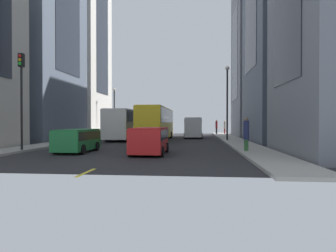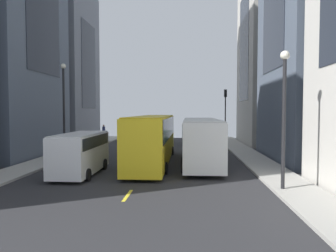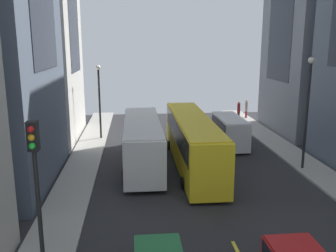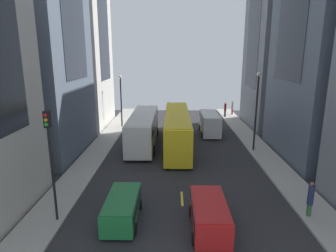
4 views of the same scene
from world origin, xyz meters
name	(u,v)px [view 2 (image 2 of 4)]	position (x,y,z in m)	size (l,w,h in m)	color
ground_plane	(153,160)	(0.00, 0.00, 0.00)	(42.81, 42.81, 0.00)	#28282B
sidewalk_west	(256,160)	(-8.18, 0.00, 0.07)	(2.45, 44.00, 0.15)	#9E9B93
sidewalk_east	(54,158)	(8.18, 0.00, 0.07)	(2.45, 44.00, 0.15)	#9E9B93
lane_stripe_0	(169,138)	(0.00, -21.00, 0.01)	(0.16, 2.00, 0.01)	yellow
lane_stripe_1	(163,146)	(0.00, -10.50, 0.01)	(0.16, 2.00, 0.01)	yellow
lane_stripe_2	(153,160)	(0.00, 0.00, 0.01)	(0.16, 2.00, 0.01)	yellow
lane_stripe_3	(128,195)	(0.00, 10.50, 0.01)	(0.16, 2.00, 0.01)	yellow
building_west_0	(276,48)	(-13.35, -13.92, 11.61)	(7.57, 10.60, 23.22)	#B7B2A8
building_east_0	(52,66)	(14.37, -13.83, 9.63)	(9.62, 9.74, 19.26)	slate
city_bus_white	(201,137)	(-3.78, 1.54, 2.01)	(2.81, 11.17, 3.35)	silver
streetcar_yellow	(153,135)	(-0.19, 1.15, 2.12)	(2.70, 13.87, 3.59)	yellow
delivery_van_white	(81,150)	(3.83, 5.92, 1.51)	(2.25, 5.71, 2.58)	white
car_red_0	(154,135)	(1.39, -13.98, 0.97)	(2.07, 4.34, 1.65)	red
car_green_1	(194,136)	(-3.56, -13.23, 0.90)	(1.94, 4.17, 1.52)	#1E7238
pedestrian_crossing_mid	(104,133)	(7.46, -12.72, 1.28)	(0.36, 0.36, 2.14)	#336B38
traffic_light_near_corner	(225,106)	(-7.35, -13.40, 4.57)	(0.32, 0.44, 6.42)	black
streetlamp_near	(64,101)	(7.45, -0.50, 4.83)	(0.44, 0.44, 7.73)	black
streetlamp_far	(284,104)	(-7.45, 9.32, 4.28)	(0.44, 0.44, 6.70)	black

